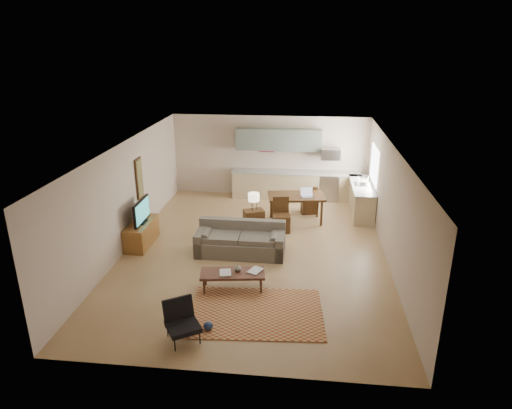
# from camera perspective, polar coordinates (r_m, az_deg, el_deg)

# --- Properties ---
(room) EXTENTS (9.00, 9.00, 9.00)m
(room) POSITION_cam_1_polar(r_m,az_deg,el_deg) (11.10, -0.17, 0.44)
(room) COLOR #9A774B
(room) RESTS_ON ground
(kitchen_counter_back) EXTENTS (4.26, 0.64, 0.92)m
(kitchen_counter_back) POSITION_cam_1_polar(r_m,az_deg,el_deg) (15.29, 4.96, 2.43)
(kitchen_counter_back) COLOR tan
(kitchen_counter_back) RESTS_ON ground
(kitchen_counter_right) EXTENTS (0.64, 2.26, 0.92)m
(kitchen_counter_right) POSITION_cam_1_polar(r_m,az_deg,el_deg) (14.27, 13.00, 0.67)
(kitchen_counter_right) COLOR tan
(kitchen_counter_right) RESTS_ON ground
(kitchen_range) EXTENTS (0.62, 0.62, 0.90)m
(kitchen_range) POSITION_cam_1_polar(r_m,az_deg,el_deg) (15.31, 9.08, 2.24)
(kitchen_range) COLOR #A5A8AD
(kitchen_range) RESTS_ON ground
(kitchen_microwave) EXTENTS (0.62, 0.40, 0.35)m
(kitchen_microwave) POSITION_cam_1_polar(r_m,az_deg,el_deg) (15.03, 9.31, 6.25)
(kitchen_microwave) COLOR #A5A8AD
(kitchen_microwave) RESTS_ON room
(upper_cabinets) EXTENTS (2.80, 0.34, 0.70)m
(upper_cabinets) POSITION_cam_1_polar(r_m,az_deg,el_deg) (15.07, 2.85, 8.09)
(upper_cabinets) COLOR slate
(upper_cabinets) RESTS_ON room
(window_right) EXTENTS (0.02, 1.40, 1.05)m
(window_right) POSITION_cam_1_polar(r_m,az_deg,el_deg) (14.00, 14.57, 4.83)
(window_right) COLOR white
(window_right) RESTS_ON room
(wall_art_left) EXTENTS (0.06, 0.42, 1.10)m
(wall_art_left) POSITION_cam_1_polar(r_m,az_deg,el_deg) (12.62, -14.36, 3.19)
(wall_art_left) COLOR olive
(wall_art_left) RESTS_ON room
(triptych) EXTENTS (1.70, 0.04, 0.50)m
(triptych) POSITION_cam_1_polar(r_m,az_deg,el_deg) (15.28, 1.36, 7.51)
(triptych) COLOR beige
(triptych) RESTS_ON room
(rug) EXTENTS (2.71, 1.97, 0.02)m
(rug) POSITION_cam_1_polar(r_m,az_deg,el_deg) (9.22, 0.04, -13.32)
(rug) COLOR #994224
(rug) RESTS_ON floor
(sofa) EXTENTS (2.29, 1.01, 0.80)m
(sofa) POSITION_cam_1_polar(r_m,az_deg,el_deg) (11.33, -1.97, -4.36)
(sofa) COLOR #5D564A
(sofa) RESTS_ON floor
(coffee_table) EXTENTS (1.43, 0.72, 0.41)m
(coffee_table) POSITION_cam_1_polar(r_m,az_deg,el_deg) (9.89, -2.92, -9.50)
(coffee_table) COLOR #46261C
(coffee_table) RESTS_ON floor
(book_a) EXTENTS (0.38, 0.42, 0.03)m
(book_a) POSITION_cam_1_polar(r_m,az_deg,el_deg) (9.75, -4.57, -8.55)
(book_a) COLOR maroon
(book_a) RESTS_ON coffee_table
(book_b) EXTENTS (0.51, 0.53, 0.03)m
(book_b) POSITION_cam_1_polar(r_m,az_deg,el_deg) (9.88, -0.70, -8.09)
(book_b) COLOR navy
(book_b) RESTS_ON coffee_table
(vase) EXTENTS (0.17, 0.17, 0.16)m
(vase) POSITION_cam_1_polar(r_m,az_deg,el_deg) (9.80, -2.30, -7.90)
(vase) COLOR black
(vase) RESTS_ON coffee_table
(armchair) EXTENTS (0.88, 0.88, 0.73)m
(armchair) POSITION_cam_1_polar(r_m,az_deg,el_deg) (8.41, -9.14, -14.40)
(armchair) COLOR black
(armchair) RESTS_ON floor
(tv_credenza) EXTENTS (0.51, 1.33, 0.61)m
(tv_credenza) POSITION_cam_1_polar(r_m,az_deg,el_deg) (12.24, -14.11, -3.51)
(tv_credenza) COLOR brown
(tv_credenza) RESTS_ON floor
(tv) EXTENTS (0.10, 1.02, 0.61)m
(tv) POSITION_cam_1_polar(r_m,az_deg,el_deg) (12.00, -14.12, -0.84)
(tv) COLOR black
(tv) RESTS_ON tv_credenza
(console_table) EXTENTS (0.64, 0.55, 0.63)m
(console_table) POSITION_cam_1_polar(r_m,az_deg,el_deg) (12.65, -0.28, -2.05)
(console_table) COLOR #3A2311
(console_table) RESTS_ON floor
(table_lamp) EXTENTS (0.40, 0.40, 0.51)m
(table_lamp) POSITION_cam_1_polar(r_m,az_deg,el_deg) (12.44, -0.28, 0.38)
(table_lamp) COLOR beige
(table_lamp) RESTS_ON console_table
(dining_table) EXTENTS (1.72, 1.14, 0.81)m
(dining_table) POSITION_cam_1_polar(r_m,az_deg,el_deg) (13.34, 5.00, -0.49)
(dining_table) COLOR #3A2311
(dining_table) RESTS_ON floor
(dining_chair_near) EXTENTS (0.53, 0.55, 0.96)m
(dining_chair_near) POSITION_cam_1_polar(r_m,az_deg,el_deg) (12.62, 3.20, -1.33)
(dining_chair_near) COLOR #3A2311
(dining_chair_near) RESTS_ON floor
(dining_chair_far) EXTENTS (0.51, 0.52, 0.90)m
(dining_chair_far) POSITION_cam_1_polar(r_m,az_deg,el_deg) (14.04, 6.63, 0.69)
(dining_chair_far) COLOR #3A2311
(dining_chair_far) RESTS_ON floor
(laptop) EXTENTS (0.40, 0.33, 0.26)m
(laptop) POSITION_cam_1_polar(r_m,az_deg,el_deg) (13.06, 6.47, 1.49)
(laptop) COLOR #A5A8AD
(laptop) RESTS_ON dining_table
(soap_bottle) EXTENTS (0.09, 0.09, 0.19)m
(soap_bottle) POSITION_cam_1_polar(r_m,az_deg,el_deg) (14.34, 12.66, 3.13)
(soap_bottle) COLOR beige
(soap_bottle) RESTS_ON kitchen_counter_right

